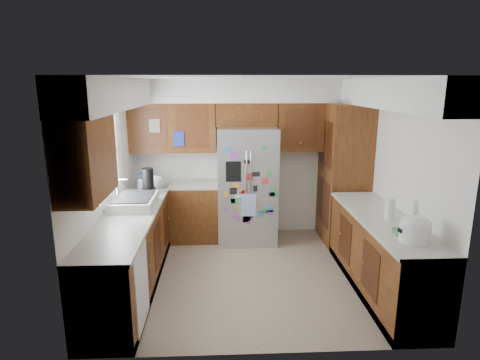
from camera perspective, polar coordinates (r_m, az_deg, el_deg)
The scene contains 12 objects.
floor at distance 5.41m, azimuth 1.77°, elevation -13.21°, with size 3.60×3.60×0.00m, color gray.
room_shell at distance 5.22m, azimuth 0.45°, elevation 6.81°, with size 3.64×3.24×2.52m.
left_counter_run at distance 5.33m, azimuth -13.14°, elevation -8.93°, with size 1.36×3.20×0.92m.
right_counter_run at distance 5.14m, azimuth 19.42°, elevation -10.33°, with size 0.63×2.25×0.92m.
pantry at distance 6.40m, azimuth 14.55°, elevation 0.84°, with size 0.60×0.90×2.15m, color #3F240C.
fridge at distance 6.23m, azimuth 0.99°, elevation -0.73°, with size 0.90×0.79×1.80m.
bridge_cabinet at distance 6.28m, azimuth 0.90°, elevation 9.34°, with size 0.96×0.34×0.35m, color #3F240C.
fridge_top_items at distance 6.25m, azimuth 1.20°, elevation 12.01°, with size 0.75×0.31×0.26m.
sink_assembly at distance 5.24m, azimuth -14.81°, elevation -2.95°, with size 0.52×0.70×0.37m.
left_counter_clutter at distance 5.92m, azimuth -12.73°, elevation -0.33°, with size 0.39×0.81×0.38m.
rice_cooker at distance 4.30m, azimuth 23.66°, elevation -6.34°, with size 0.31×0.30×0.26m.
paper_towel at distance 4.88m, azimuth 20.54°, elevation -3.92°, with size 0.11×0.11×0.25m, color white.
Camera 1 is at (-0.39, -4.82, 2.44)m, focal length 30.00 mm.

